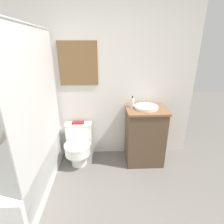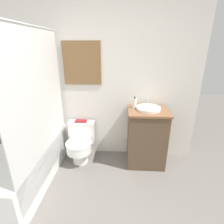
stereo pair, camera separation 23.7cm
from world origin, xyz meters
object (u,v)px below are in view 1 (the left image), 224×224
(toilet, at_px, (78,145))
(book_on_tank, at_px, (78,123))
(soap_bottle, at_px, (132,102))
(sink, at_px, (146,107))

(toilet, height_order, book_on_tank, book_on_tank)
(toilet, distance_m, soap_bottle, 1.07)
(sink, bearing_deg, book_on_tank, 174.13)
(sink, height_order, book_on_tank, sink)
(sink, bearing_deg, soap_bottle, 160.76)
(soap_bottle, xyz_separation_m, book_on_tank, (-0.84, 0.04, -0.33))
(book_on_tank, bearing_deg, soap_bottle, -2.53)
(toilet, bearing_deg, soap_bottle, 6.51)
(sink, relative_size, book_on_tank, 2.08)
(toilet, height_order, sink, sink)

